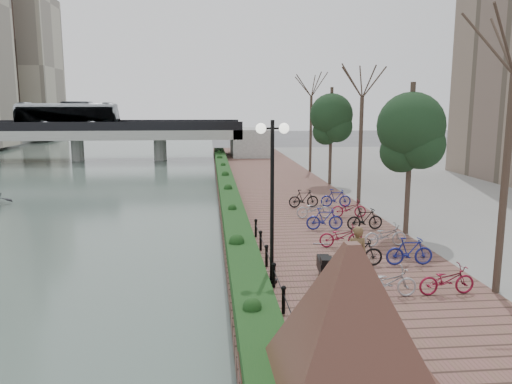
{
  "coord_description": "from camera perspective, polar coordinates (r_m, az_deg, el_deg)",
  "views": [
    {
      "loc": [
        -0.52,
        -11.53,
        6.01
      ],
      "look_at": [
        1.65,
        11.56,
        2.0
      ],
      "focal_mm": 35.0,
      "sensor_mm": 36.0,
      "label": 1
    }
  ],
  "objects": [
    {
      "name": "promenade",
      "position": [
        29.94,
        3.42,
        -1.3
      ],
      "size": [
        8.0,
        75.0,
        0.5
      ],
      "primitive_type": "cube",
      "color": "brown",
      "rests_on": "ground"
    },
    {
      "name": "granite_monument",
      "position": [
        9.4,
        10.65,
        -14.94
      ],
      "size": [
        6.06,
        6.06,
        3.16
      ],
      "color": "#47261E",
      "rests_on": "promenade"
    },
    {
      "name": "motorcycle",
      "position": [
        15.98,
        7.8,
        -8.36
      ],
      "size": [
        0.72,
        1.81,
        1.1
      ],
      "primitive_type": null,
      "rotation": [
        0.0,
        0.0,
        -0.1
      ],
      "color": "black",
      "rests_on": "promenade"
    },
    {
      "name": "bridge",
      "position": [
        58.46,
        -20.0,
        6.64
      ],
      "size": [
        36.0,
        10.77,
        6.5
      ],
      "color": "gray",
      "rests_on": "ground"
    },
    {
      "name": "chain_fence",
      "position": [
        14.61,
        2.58,
        -10.89
      ],
      "size": [
        0.1,
        14.1,
        0.7
      ],
      "color": "black",
      "rests_on": "promenade"
    },
    {
      "name": "pedestrian",
      "position": [
        15.98,
        11.39,
        -7.06
      ],
      "size": [
        0.7,
        0.48,
        1.85
      ],
      "primitive_type": "imported",
      "rotation": [
        0.0,
        0.0,
        3.09
      ],
      "color": "brown",
      "rests_on": "promenade"
    },
    {
      "name": "bicycle_parking",
      "position": [
        21.43,
        11.14,
        -3.98
      ],
      "size": [
        2.4,
        14.69,
        1.0
      ],
      "color": "#A4A4A8",
      "rests_on": "promenade"
    },
    {
      "name": "ground",
      "position": [
        13.02,
        -2.6,
        -17.7
      ],
      "size": [
        220.0,
        220.0,
        0.0
      ],
      "primitive_type": "plane",
      "color": "#59595B",
      "rests_on": "ground"
    },
    {
      "name": "lamppost",
      "position": [
        15.19,
        1.87,
        2.78
      ],
      "size": [
        1.02,
        0.32,
        5.1
      ],
      "color": "black",
      "rests_on": "promenade"
    },
    {
      "name": "river_water",
      "position": [
        39.76,
        -26.64,
        0.08
      ],
      "size": [
        30.0,
        130.0,
        0.02
      ],
      "primitive_type": "cube",
      "color": "#4D6055",
      "rests_on": "ground"
    },
    {
      "name": "street_trees",
      "position": [
        25.77,
        14.01,
        4.34
      ],
      "size": [
        3.2,
        37.12,
        6.8
      ],
      "color": "#33281E",
      "rests_on": "promenade"
    },
    {
      "name": "hedge",
      "position": [
        31.98,
        -3.28,
        0.42
      ],
      "size": [
        1.1,
        56.0,
        0.6
      ],
      "primitive_type": "cube",
      "color": "#163C17",
      "rests_on": "promenade"
    }
  ]
}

